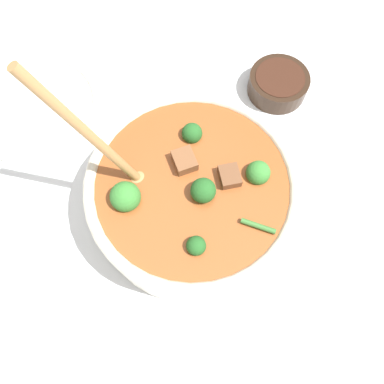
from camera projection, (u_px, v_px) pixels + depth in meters
ground_plane at (192, 208)px, 0.60m from camera, size 4.00×4.00×0.00m
stew_bowl at (192, 194)px, 0.54m from camera, size 0.30×0.30×0.31m
condiment_bowl at (278, 83)px, 0.66m from camera, size 0.11×0.11×0.04m
empty_plate at (37, 107)px, 0.66m from camera, size 0.23×0.23×0.02m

